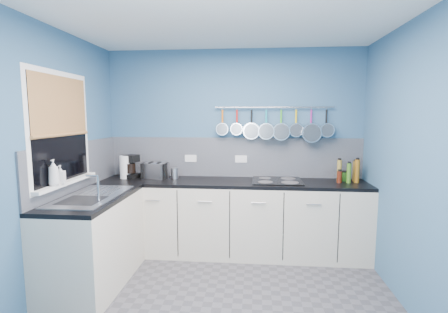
% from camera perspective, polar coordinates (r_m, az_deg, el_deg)
% --- Properties ---
extents(floor, '(3.20, 3.00, 0.02)m').
position_cam_1_polar(floor, '(3.22, -0.40, -24.64)').
color(floor, '#47474C').
rests_on(floor, ground).
extents(ceiling, '(3.20, 3.00, 0.02)m').
position_cam_1_polar(ceiling, '(2.86, -0.45, 23.86)').
color(ceiling, white).
rests_on(ceiling, ground).
extents(wall_back, '(3.20, 0.02, 2.50)m').
position_cam_1_polar(wall_back, '(4.27, 1.63, 1.24)').
color(wall_back, '#355D7F').
rests_on(wall_back, ground).
extents(wall_front, '(3.20, 0.02, 2.50)m').
position_cam_1_polar(wall_front, '(1.32, -7.22, -12.15)').
color(wall_front, '#355D7F').
rests_on(wall_front, ground).
extents(wall_left, '(0.02, 3.00, 2.50)m').
position_cam_1_polar(wall_left, '(3.34, -29.05, -1.27)').
color(wall_left, '#355D7F').
rests_on(wall_left, ground).
extents(wall_right, '(0.02, 3.00, 2.50)m').
position_cam_1_polar(wall_right, '(3.07, 31.10, -2.08)').
color(wall_right, '#355D7F').
rests_on(wall_right, ground).
extents(backsplash_back, '(3.20, 0.02, 0.50)m').
position_cam_1_polar(backsplash_back, '(4.26, 1.60, -0.12)').
color(backsplash_back, slate).
rests_on(backsplash_back, wall_back).
extents(backsplash_left, '(0.02, 1.80, 0.50)m').
position_cam_1_polar(backsplash_left, '(3.85, -23.67, -1.49)').
color(backsplash_left, slate).
rests_on(backsplash_left, wall_left).
extents(cabinet_run_back, '(3.20, 0.60, 0.86)m').
position_cam_1_polar(cabinet_run_back, '(4.13, 1.30, -10.59)').
color(cabinet_run_back, beige).
rests_on(cabinet_run_back, ground).
extents(worktop_back, '(3.20, 0.60, 0.04)m').
position_cam_1_polar(worktop_back, '(4.02, 1.32, -4.46)').
color(worktop_back, black).
rests_on(worktop_back, cabinet_run_back).
extents(cabinet_run_left, '(0.60, 1.20, 0.86)m').
position_cam_1_polar(cabinet_run_left, '(3.64, -21.35, -13.59)').
color(cabinet_run_left, beige).
rests_on(cabinet_run_left, ground).
extents(worktop_left, '(0.60, 1.20, 0.04)m').
position_cam_1_polar(worktop_left, '(3.51, -21.69, -6.68)').
color(worktop_left, black).
rests_on(worktop_left, cabinet_run_left).
extents(window_frame, '(0.01, 1.00, 1.10)m').
position_cam_1_polar(window_frame, '(3.55, -26.15, 4.20)').
color(window_frame, white).
rests_on(window_frame, wall_left).
extents(window_glass, '(0.01, 0.90, 1.00)m').
position_cam_1_polar(window_glass, '(3.55, -26.08, 4.20)').
color(window_glass, black).
rests_on(window_glass, wall_left).
extents(bamboo_blind, '(0.01, 0.90, 0.55)m').
position_cam_1_polar(bamboo_blind, '(3.54, -26.17, 7.84)').
color(bamboo_blind, '#B97F45').
rests_on(bamboo_blind, wall_left).
extents(window_sill, '(0.10, 0.98, 0.03)m').
position_cam_1_polar(window_sill, '(3.59, -25.36, -4.01)').
color(window_sill, white).
rests_on(window_sill, wall_left).
extents(sink_unit, '(0.50, 0.95, 0.01)m').
position_cam_1_polar(sink_unit, '(3.50, -21.70, -6.30)').
color(sink_unit, silver).
rests_on(sink_unit, worktop_left).
extents(mixer_tap, '(0.12, 0.08, 0.26)m').
position_cam_1_polar(mixer_tap, '(3.25, -20.72, -5.00)').
color(mixer_tap, silver).
rests_on(mixer_tap, worktop_left).
extents(socket_left, '(0.15, 0.01, 0.09)m').
position_cam_1_polar(socket_left, '(4.32, -5.71, -0.32)').
color(socket_left, white).
rests_on(socket_left, backsplash_back).
extents(socket_right, '(0.15, 0.01, 0.09)m').
position_cam_1_polar(socket_right, '(4.24, 2.94, -0.43)').
color(socket_right, white).
rests_on(socket_right, backsplash_back).
extents(pot_rail, '(1.45, 0.02, 0.02)m').
position_cam_1_polar(pot_rail, '(4.18, 8.52, 8.32)').
color(pot_rail, silver).
rests_on(pot_rail, wall_back).
extents(soap_bottle_a, '(0.11, 0.11, 0.24)m').
position_cam_1_polar(soap_bottle_a, '(3.37, -27.13, -2.47)').
color(soap_bottle_a, white).
rests_on(soap_bottle_a, window_sill).
extents(soap_bottle_b, '(0.10, 0.10, 0.17)m').
position_cam_1_polar(soap_bottle_b, '(3.46, -26.21, -2.76)').
color(soap_bottle_b, white).
rests_on(soap_bottle_b, window_sill).
extents(paper_towel, '(0.13, 0.13, 0.28)m').
position_cam_1_polar(paper_towel, '(4.33, -16.60, -1.74)').
color(paper_towel, white).
rests_on(paper_towel, worktop_back).
extents(coffee_maker, '(0.21, 0.22, 0.29)m').
position_cam_1_polar(coffee_maker, '(4.34, -15.64, -1.65)').
color(coffee_maker, black).
rests_on(coffee_maker, worktop_back).
extents(toaster, '(0.34, 0.26, 0.19)m').
position_cam_1_polar(toaster, '(4.26, -11.71, -2.36)').
color(toaster, silver).
rests_on(toaster, worktop_back).
extents(canister, '(0.10, 0.10, 0.13)m').
position_cam_1_polar(canister, '(4.21, -8.44, -2.83)').
color(canister, silver).
rests_on(canister, worktop_back).
extents(hob, '(0.58, 0.51, 0.01)m').
position_cam_1_polar(hob, '(4.04, 9.06, -4.11)').
color(hob, black).
rests_on(hob, worktop_back).
extents(pan_0, '(0.16, 0.07, 0.35)m').
position_cam_1_polar(pan_0, '(4.19, -0.27, 6.02)').
color(pan_0, silver).
rests_on(pan_0, pot_rail).
extents(pan_1, '(0.15, 0.12, 0.34)m').
position_cam_1_polar(pan_1, '(4.17, 2.22, 6.06)').
color(pan_1, silver).
rests_on(pan_1, pot_rail).
extents(pan_2, '(0.20, 0.07, 0.39)m').
position_cam_1_polar(pan_2, '(4.17, 4.72, 5.68)').
color(pan_2, silver).
rests_on(pan_2, pot_rail).
extents(pan_3, '(0.20, 0.13, 0.39)m').
position_cam_1_polar(pan_3, '(4.17, 7.23, 5.66)').
color(pan_3, silver).
rests_on(pan_3, pot_rail).
extents(pan_4, '(0.21, 0.11, 0.40)m').
position_cam_1_polar(pan_4, '(4.18, 9.72, 5.54)').
color(pan_4, silver).
rests_on(pan_4, pot_rail).
extents(pan_5, '(0.17, 0.08, 0.36)m').
position_cam_1_polar(pan_5, '(4.20, 12.21, 5.76)').
color(pan_5, silver).
rests_on(pan_5, pot_rail).
extents(pan_6, '(0.24, 0.12, 0.43)m').
position_cam_1_polar(pan_6, '(4.22, 14.66, 5.26)').
color(pan_6, silver).
rests_on(pan_6, pot_rail).
extents(pan_7, '(0.17, 0.11, 0.36)m').
position_cam_1_polar(pan_7, '(4.25, 17.09, 5.63)').
color(pan_7, silver).
rests_on(pan_7, pot_rail).
extents(condiment_0, '(0.05, 0.05, 0.24)m').
position_cam_1_polar(condiment_0, '(4.27, 21.46, -2.36)').
color(condiment_0, brown).
rests_on(condiment_0, worktop_back).
extents(condiment_1, '(0.07, 0.07, 0.10)m').
position_cam_1_polar(condiment_1, '(4.25, 19.88, -3.26)').
color(condiment_1, '#265919').
rests_on(condiment_1, worktop_back).
extents(condiment_2, '(0.05, 0.05, 0.26)m').
position_cam_1_polar(condiment_2, '(4.20, 19.12, -2.29)').
color(condiment_2, olive).
rests_on(condiment_2, worktop_back).
extents(condiment_3, '(0.06, 0.06, 0.27)m').
position_cam_1_polar(condiment_3, '(4.18, 21.80, -2.34)').
color(condiment_3, '#8C5914').
rests_on(condiment_3, worktop_back).
extents(condiment_4, '(0.05, 0.05, 0.23)m').
position_cam_1_polar(condiment_4, '(4.13, 20.58, -2.68)').
color(condiment_4, '#3F721E').
rests_on(condiment_4, worktop_back).
extents(condiment_5, '(0.06, 0.06, 0.14)m').
position_cam_1_polar(condiment_5, '(4.12, 19.14, -3.32)').
color(condiment_5, '#4C190C').
rests_on(condiment_5, worktop_back).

